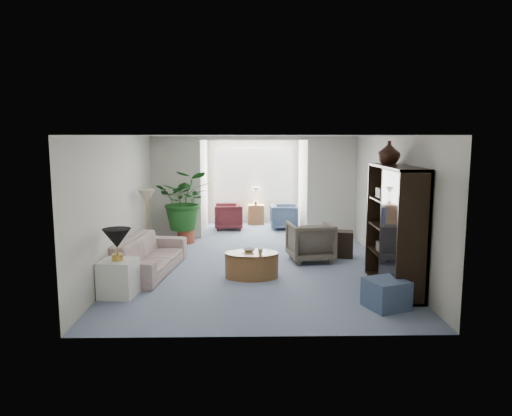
{
  "coord_description": "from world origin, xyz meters",
  "views": [
    {
      "loc": [
        -0.18,
        -8.78,
        2.48
      ],
      "look_at": [
        0.0,
        0.6,
        1.1
      ],
      "focal_mm": 34.1,
      "sensor_mm": 36.0,
      "label": 1
    }
  ],
  "objects_px": {
    "side_table_dark": "(342,244)",
    "sofa": "(148,255)",
    "sunroom_table": "(256,214)",
    "sunroom_chair_blue": "(284,217)",
    "wingback_chair": "(310,241)",
    "entertainment_cabinet": "(395,228)",
    "coffee_cup": "(260,251)",
    "floor_lamp": "(146,197)",
    "sunroom_chair_maroon": "(229,217)",
    "coffee_bowl": "(249,250)",
    "table_lamp": "(117,238)",
    "end_table": "(119,278)",
    "cabinet_urn": "(389,152)",
    "coffee_table": "(252,265)",
    "plant_pot": "(186,236)",
    "ottoman": "(386,294)",
    "framed_picture": "(393,180)"
  },
  "relations": [
    {
      "from": "framed_picture",
      "to": "end_table",
      "type": "relative_size",
      "value": 0.87
    },
    {
      "from": "entertainment_cabinet",
      "to": "sunroom_chair_maroon",
      "type": "distance_m",
      "value": 6.02
    },
    {
      "from": "side_table_dark",
      "to": "sunroom_chair_blue",
      "type": "height_order",
      "value": "sunroom_chair_blue"
    },
    {
      "from": "sunroom_chair_blue",
      "to": "plant_pot",
      "type": "bearing_deg",
      "value": 124.28
    },
    {
      "from": "sunroom_chair_blue",
      "to": "sunroom_chair_maroon",
      "type": "bearing_deg",
      "value": 89.48
    },
    {
      "from": "cabinet_urn",
      "to": "coffee_bowl",
      "type": "bearing_deg",
      "value": 173.72
    },
    {
      "from": "framed_picture",
      "to": "floor_lamp",
      "type": "distance_m",
      "value": 4.94
    },
    {
      "from": "sunroom_chair_maroon",
      "to": "end_table",
      "type": "bearing_deg",
      "value": -15.82
    },
    {
      "from": "entertainment_cabinet",
      "to": "coffee_cup",
      "type": "bearing_deg",
      "value": 165.53
    },
    {
      "from": "coffee_bowl",
      "to": "sofa",
      "type": "bearing_deg",
      "value": 172.05
    },
    {
      "from": "sunroom_chair_blue",
      "to": "sunroom_table",
      "type": "height_order",
      "value": "sunroom_chair_blue"
    },
    {
      "from": "framed_picture",
      "to": "wingback_chair",
      "type": "xyz_separation_m",
      "value": [
        -1.36,
        0.85,
        -1.31
      ]
    },
    {
      "from": "coffee_table",
      "to": "entertainment_cabinet",
      "type": "relative_size",
      "value": 0.47
    },
    {
      "from": "sofa",
      "to": "end_table",
      "type": "xyz_separation_m",
      "value": [
        -0.2,
        -1.35,
        -0.04
      ]
    },
    {
      "from": "sunroom_table",
      "to": "end_table",
      "type": "bearing_deg",
      "value": -109.79
    },
    {
      "from": "coffee_table",
      "to": "entertainment_cabinet",
      "type": "distance_m",
      "value": 2.54
    },
    {
      "from": "coffee_bowl",
      "to": "table_lamp",
      "type": "bearing_deg",
      "value": -151.87
    },
    {
      "from": "sofa",
      "to": "sunroom_table",
      "type": "bearing_deg",
      "value": -15.15
    },
    {
      "from": "wingback_chair",
      "to": "entertainment_cabinet",
      "type": "xyz_separation_m",
      "value": [
        1.13,
        -1.82,
        0.62
      ]
    },
    {
      "from": "ottoman",
      "to": "sunroom_chair_maroon",
      "type": "relative_size",
      "value": 0.7
    },
    {
      "from": "end_table",
      "to": "coffee_cup",
      "type": "bearing_deg",
      "value": 21.69
    },
    {
      "from": "coffee_table",
      "to": "framed_picture",
      "type": "bearing_deg",
      "value": 6.73
    },
    {
      "from": "coffee_table",
      "to": "coffee_cup",
      "type": "relative_size",
      "value": 10.33
    },
    {
      "from": "table_lamp",
      "to": "side_table_dark",
      "type": "distance_m",
      "value": 4.72
    },
    {
      "from": "side_table_dark",
      "to": "entertainment_cabinet",
      "type": "distance_m",
      "value": 2.28
    },
    {
      "from": "wingback_chair",
      "to": "sunroom_chair_maroon",
      "type": "distance_m",
      "value": 3.85
    },
    {
      "from": "sofa",
      "to": "plant_pot",
      "type": "relative_size",
      "value": 5.58
    },
    {
      "from": "ottoman",
      "to": "sunroom_chair_blue",
      "type": "height_order",
      "value": "sunroom_chair_blue"
    },
    {
      "from": "coffee_table",
      "to": "wingback_chair",
      "type": "bearing_deg",
      "value": 44.01
    },
    {
      "from": "floor_lamp",
      "to": "plant_pot",
      "type": "bearing_deg",
      "value": 61.83
    },
    {
      "from": "wingback_chair",
      "to": "side_table_dark",
      "type": "xyz_separation_m",
      "value": [
        0.7,
        0.3,
        -0.12
      ]
    },
    {
      "from": "entertainment_cabinet",
      "to": "ottoman",
      "type": "relative_size",
      "value": 3.79
    },
    {
      "from": "framed_picture",
      "to": "table_lamp",
      "type": "bearing_deg",
      "value": -164.45
    },
    {
      "from": "coffee_cup",
      "to": "side_table_dark",
      "type": "relative_size",
      "value": 0.17
    },
    {
      "from": "end_table",
      "to": "floor_lamp",
      "type": "height_order",
      "value": "floor_lamp"
    },
    {
      "from": "cabinet_urn",
      "to": "ottoman",
      "type": "distance_m",
      "value": 2.5
    },
    {
      "from": "sofa",
      "to": "sunroom_chair_maroon",
      "type": "relative_size",
      "value": 2.95
    },
    {
      "from": "coffee_cup",
      "to": "side_table_dark",
      "type": "xyz_separation_m",
      "value": [
        1.74,
        1.55,
        -0.22
      ]
    },
    {
      "from": "end_table",
      "to": "table_lamp",
      "type": "distance_m",
      "value": 0.64
    },
    {
      "from": "side_table_dark",
      "to": "sofa",
      "type": "bearing_deg",
      "value": -163.86
    },
    {
      "from": "sunroom_chair_blue",
      "to": "sunroom_table",
      "type": "bearing_deg",
      "value": 44.48
    },
    {
      "from": "end_table",
      "to": "sunroom_table",
      "type": "distance_m",
      "value": 6.71
    },
    {
      "from": "floor_lamp",
      "to": "sunroom_chair_maroon",
      "type": "height_order",
      "value": "floor_lamp"
    },
    {
      "from": "framed_picture",
      "to": "side_table_dark",
      "type": "distance_m",
      "value": 1.95
    },
    {
      "from": "plant_pot",
      "to": "floor_lamp",
      "type": "bearing_deg",
      "value": -118.17
    },
    {
      "from": "sofa",
      "to": "coffee_cup",
      "type": "bearing_deg",
      "value": -95.11
    },
    {
      "from": "end_table",
      "to": "sunroom_table",
      "type": "xyz_separation_m",
      "value": [
        2.27,
        6.31,
        -0.01
      ]
    },
    {
      "from": "wingback_chair",
      "to": "side_table_dark",
      "type": "height_order",
      "value": "wingback_chair"
    },
    {
      "from": "side_table_dark",
      "to": "cabinet_urn",
      "type": "distance_m",
      "value": 2.56
    },
    {
      "from": "ottoman",
      "to": "coffee_table",
      "type": "bearing_deg",
      "value": 140.49
    }
  ]
}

